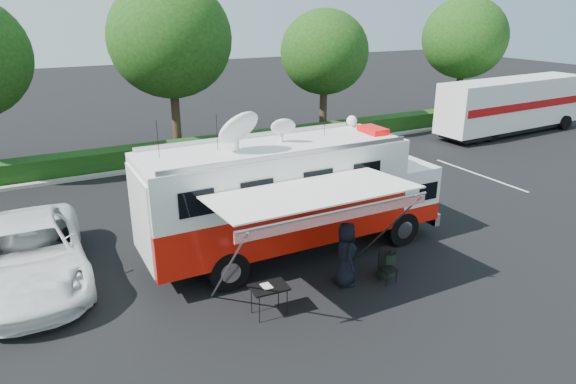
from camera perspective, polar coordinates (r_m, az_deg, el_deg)
name	(u,v)px	position (r m, az deg, el deg)	size (l,w,h in m)	color
ground_plane	(295,252)	(16.73, 0.81, -6.65)	(120.00, 120.00, 0.00)	black
back_border	(194,57)	(27.42, -10.39, 14.49)	(60.00, 6.14, 8.87)	#9E998E
stall_lines	(244,222)	(18.98, -4.87, -3.33)	(24.12, 5.50, 0.01)	silver
command_truck	(293,195)	(15.89, 0.58, -0.30)	(9.66, 2.66, 4.64)	black
awning	(315,197)	(12.90, 3.04, -0.52)	(5.27, 2.72, 3.18)	silver
white_suv	(35,282)	(16.70, -26.33, -8.97)	(2.96, 6.41, 1.78)	white
person	(344,284)	(15.03, 6.29, -10.09)	(0.93, 0.60, 1.89)	black
folding_table	(269,288)	(13.25, -2.13, -10.61)	(0.99, 0.73, 0.81)	black
folding_chair	(386,264)	(15.12, 10.87, -7.88)	(0.43, 0.45, 0.89)	black
trash_bin	(387,262)	(15.48, 10.94, -7.69)	(0.53, 0.53, 0.80)	black
semi_trailer	(511,105)	(34.60, 23.57, 8.84)	(10.91, 2.82, 3.33)	white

